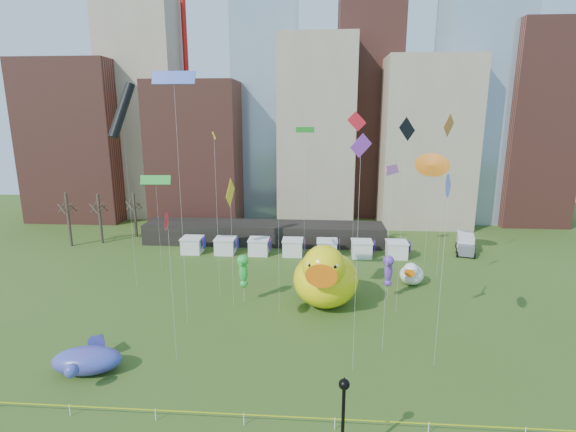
# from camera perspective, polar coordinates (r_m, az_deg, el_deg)

# --- Properties ---
(ground) EXTENTS (160.00, 160.00, 0.00)m
(ground) POSITION_cam_1_polar(r_m,az_deg,el_deg) (32.06, -5.82, -25.70)
(ground) COLOR #35531A
(ground) RESTS_ON ground
(skyline) EXTENTS (101.00, 23.00, 68.00)m
(skyline) POSITION_cam_1_polar(r_m,az_deg,el_deg) (85.65, 2.59, 14.06)
(skyline) COLOR brown
(skyline) RESTS_ON ground
(pavilion) EXTENTS (38.00, 6.00, 3.20)m
(pavilion) POSITION_cam_1_polar(r_m,az_deg,el_deg) (69.61, -3.18, -2.25)
(pavilion) COLOR black
(pavilion) RESTS_ON ground
(vendor_tents) EXTENTS (33.24, 2.80, 2.40)m
(vendor_tents) POSITION_cam_1_polar(r_m,az_deg,el_deg) (63.55, 0.64, -4.21)
(vendor_tents) COLOR white
(vendor_tents) RESTS_ON ground
(bare_trees) EXTENTS (8.44, 6.44, 8.50)m
(bare_trees) POSITION_cam_1_polar(r_m,az_deg,el_deg) (75.58, -23.44, -0.21)
(bare_trees) COLOR #382B21
(bare_trees) RESTS_ON ground
(caution_tape) EXTENTS (50.00, 0.06, 0.90)m
(caution_tape) POSITION_cam_1_polar(r_m,az_deg,el_deg) (31.64, -5.85, -24.74)
(caution_tape) COLOR white
(caution_tape) RESTS_ON ground
(big_duck) EXTENTS (7.87, 9.99, 7.40)m
(big_duck) POSITION_cam_1_polar(r_m,az_deg,el_deg) (46.50, 4.95, -7.91)
(big_duck) COLOR #FFE80D
(big_duck) RESTS_ON ground
(small_duck) EXTENTS (3.80, 4.28, 3.00)m
(small_duck) POSITION_cam_1_polar(r_m,az_deg,el_deg) (54.82, 15.95, -7.31)
(small_duck) COLOR white
(small_duck) RESTS_ON ground
(seahorse_green) EXTENTS (1.41, 1.68, 5.47)m
(seahorse_green) POSITION_cam_1_polar(r_m,az_deg,el_deg) (47.29, -5.92, -6.89)
(seahorse_green) COLOR silver
(seahorse_green) RESTS_ON ground
(seahorse_purple) EXTENTS (1.59, 1.77, 5.09)m
(seahorse_purple) POSITION_cam_1_polar(r_m,az_deg,el_deg) (49.32, 13.11, -6.73)
(seahorse_purple) COLOR silver
(seahorse_purple) RESTS_ON ground
(whale_inflatable) EXTENTS (5.80, 7.05, 2.41)m
(whale_inflatable) POSITION_cam_1_polar(r_m,az_deg,el_deg) (39.78, -24.84, -16.66)
(whale_inflatable) COLOR #55348F
(whale_inflatable) RESTS_ON ground
(lamppost) EXTENTS (0.63, 0.63, 6.01)m
(lamppost) POSITION_cam_1_polar(r_m,az_deg,el_deg) (26.97, 7.28, -24.44)
(lamppost) COLOR black
(lamppost) RESTS_ON footpath
(box_truck) EXTENTS (3.74, 6.48, 2.60)m
(box_truck) POSITION_cam_1_polar(r_m,az_deg,el_deg) (70.14, 22.33, -3.35)
(box_truck) COLOR silver
(box_truck) RESTS_ON ground
(kite_0) EXTENTS (2.44, 0.46, 20.54)m
(kite_0) POSITION_cam_1_polar(r_m,az_deg,el_deg) (55.68, 9.03, 11.69)
(kite_0) COLOR silver
(kite_0) RESTS_ON ground
(kite_1) EXTENTS (1.46, 2.15, 16.19)m
(kite_1) POSITION_cam_1_polar(r_m,az_deg,el_deg) (35.61, 13.53, 5.68)
(kite_1) COLOR silver
(kite_1) RESTS_ON ground
(kite_2) EXTENTS (2.87, 3.60, 23.64)m
(kite_2) POSITION_cam_1_polar(r_m,az_deg,el_deg) (52.08, -21.04, 12.83)
(kite_2) COLOR silver
(kite_2) RESTS_ON ground
(kite_3) EXTENTS (2.38, 0.48, 18.61)m
(kite_3) POSITION_cam_1_polar(r_m,az_deg,el_deg) (56.71, 2.26, 11.10)
(kite_3) COLOR silver
(kite_3) RESTS_ON ground
(kite_4) EXTENTS (0.91, 2.37, 18.35)m
(kite_4) POSITION_cam_1_polar(r_m,az_deg,el_deg) (47.19, -9.72, 10.19)
(kite_4) COLOR silver
(kite_4) RESTS_ON ground
(kite_5) EXTENTS (3.79, 0.54, 23.80)m
(kite_5) POSITION_cam_1_polar(r_m,az_deg,el_deg) (40.48, -14.83, 17.03)
(kite_5) COLOR silver
(kite_5) RESTS_ON ground
(kite_6) EXTENTS (2.81, 1.89, 15.33)m
(kite_6) POSITION_cam_1_polar(r_m,az_deg,el_deg) (58.86, 18.37, 6.38)
(kite_6) COLOR silver
(kite_6) RESTS_ON ground
(kite_7) EXTENTS (1.61, 0.69, 18.82)m
(kite_7) POSITION_cam_1_polar(r_m,az_deg,el_deg) (31.70, 9.53, 7.60)
(kite_7) COLOR silver
(kite_7) RESTS_ON ground
(kite_8) EXTENTS (0.45, 1.47, 12.76)m
(kite_8) POSITION_cam_1_polar(r_m,az_deg,el_deg) (35.00, -15.58, -0.71)
(kite_8) COLOR silver
(kite_8) RESTS_ON ground
(kite_9) EXTENTS (0.41, 3.64, 15.80)m
(kite_9) POSITION_cam_1_polar(r_m,az_deg,el_deg) (41.91, -1.28, 4.61)
(kite_9) COLOR silver
(kite_9) RESTS_ON ground
(kite_10) EXTENTS (1.81, 1.41, 19.91)m
(kite_10) POSITION_cam_1_polar(r_m,az_deg,el_deg) (43.33, 15.37, 10.24)
(kite_10) COLOR silver
(kite_10) RESTS_ON ground
(kite_11) EXTENTS (3.88, 0.81, 12.56)m
(kite_11) POSITION_cam_1_polar(r_m,az_deg,el_deg) (58.09, -17.05, 4.53)
(kite_11) COLOR silver
(kite_11) RESTS_ON ground
(kite_12) EXTENTS (0.32, 2.91, 13.88)m
(kite_12) POSITION_cam_1_polar(r_m,az_deg,el_deg) (44.14, -7.60, 2.85)
(kite_12) COLOR silver
(kite_12) RESTS_ON ground
(kite_13) EXTENTS (0.48, 1.73, 15.82)m
(kite_13) POSITION_cam_1_polar(r_m,az_deg,el_deg) (34.34, 20.47, 3.68)
(kite_13) COLOR silver
(kite_13) RESTS_ON ground
(kite_14) EXTENTS (1.79, 2.14, 20.28)m
(kite_14) POSITION_cam_1_polar(r_m,az_deg,el_deg) (55.59, 20.39, 10.74)
(kite_14) COLOR silver
(kite_14) RESTS_ON ground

